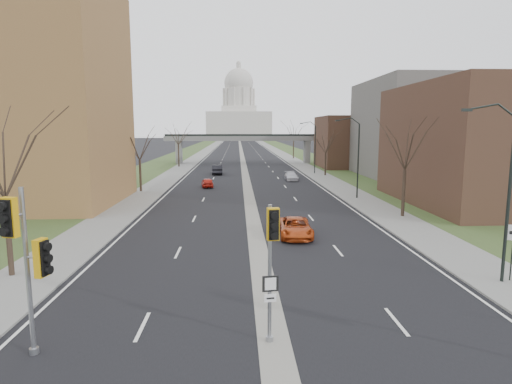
{
  "coord_description": "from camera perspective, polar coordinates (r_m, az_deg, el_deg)",
  "views": [
    {
      "loc": [
        -1.27,
        -13.78,
        7.62
      ],
      "look_at": [
        -0.26,
        9.62,
        4.14
      ],
      "focal_mm": 30.0,
      "sensor_mm": 36.0,
      "label": 1
    }
  ],
  "objects": [
    {
      "name": "car_left_far",
      "position": [
        72.41,
        -5.23,
        3.0
      ],
      "size": [
        2.04,
        4.91,
        1.58
      ],
      "primitive_type": "imported",
      "rotation": [
        0.0,
        0.0,
        3.22
      ],
      "color": "black",
      "rests_on": "ground"
    },
    {
      "name": "commercial_block_near",
      "position": [
        48.86,
        28.82,
        5.51
      ],
      "size": [
        16.0,
        20.0,
        12.0
      ],
      "primitive_type": "cube",
      "color": "#492D22",
      "rests_on": "ground"
    },
    {
      "name": "signal_pole_median",
      "position": [
        14.8,
        2.1,
        -7.7
      ],
      "size": [
        0.59,
        0.83,
        5.02
      ],
      "rotation": [
        0.0,
        0.0,
        0.14
      ],
      "color": "gray",
      "rests_on": "ground"
    },
    {
      "name": "tree_right_a",
      "position": [
        38.54,
        19.39,
        6.52
      ],
      "size": [
        7.2,
        7.2,
        9.4
      ],
      "color": "#382B21",
      "rests_on": "sidewalk_right"
    },
    {
      "name": "sidewalk_left",
      "position": [
        164.31,
        -6.25,
        5.76
      ],
      "size": [
        4.0,
        600.0,
        0.12
      ],
      "primitive_type": "cube",
      "color": "gray",
      "rests_on": "ground"
    },
    {
      "name": "sidewalk_right",
      "position": [
        164.5,
        2.17,
        5.81
      ],
      "size": [
        4.0,
        600.0,
        0.12
      ],
      "primitive_type": "cube",
      "color": "gray",
      "rests_on": "ground"
    },
    {
      "name": "grass_verge_left",
      "position": [
        164.81,
        -8.34,
        5.73
      ],
      "size": [
        8.0,
        600.0,
        0.1
      ],
      "primitive_type": "cube",
      "color": "#324620",
      "rests_on": "ground"
    },
    {
      "name": "tree_left_b",
      "position": [
        53.11,
        -15.33,
        6.65
      ],
      "size": [
        6.75,
        6.75,
        8.81
      ],
      "color": "#382B21",
      "rests_on": "sidewalk_left"
    },
    {
      "name": "streetlight_near",
      "position": [
        23.29,
        29.46,
        5.73
      ],
      "size": [
        2.61,
        0.2,
        8.7
      ],
      "color": "black",
      "rests_on": "sidewalk_right"
    },
    {
      "name": "tree_right_c",
      "position": [
        109.72,
        5.05,
        8.12
      ],
      "size": [
        7.65,
        7.65,
        9.99
      ],
      "color": "#382B21",
      "rests_on": "sidewalk_right"
    },
    {
      "name": "commercial_block_far",
      "position": [
        87.0,
        13.13,
        6.51
      ],
      "size": [
        14.0,
        14.0,
        10.0
      ],
      "primitive_type": "cube",
      "color": "#492D22",
      "rests_on": "ground"
    },
    {
      "name": "car_right_mid",
      "position": [
        63.73,
        4.72,
        2.11
      ],
      "size": [
        1.81,
        4.26,
        1.22
      ],
      "primitive_type": "imported",
      "rotation": [
        0.0,
        0.0,
        0.02
      ],
      "color": "silver",
      "rests_on": "ground"
    },
    {
      "name": "car_left_near",
      "position": [
        56.44,
        -6.49,
        1.27
      ],
      "size": [
        1.88,
        3.75,
        1.22
      ],
      "primitive_type": "imported",
      "rotation": [
        0.0,
        0.0,
        3.26
      ],
      "color": "red",
      "rests_on": "ground"
    },
    {
      "name": "commercial_block_mid",
      "position": [
        72.0,
        21.72,
        7.76
      ],
      "size": [
        18.0,
        22.0,
        15.0
      ],
      "primitive_type": "cube",
      "color": "#62605A",
      "rests_on": "ground"
    },
    {
      "name": "grass_verge_right",
      "position": [
        165.09,
        4.25,
        5.8
      ],
      "size": [
        8.0,
        600.0,
        0.1
      ],
      "primitive_type": "cube",
      "color": "#324620",
      "rests_on": "ground"
    },
    {
      "name": "road_surface",
      "position": [
        163.97,
        -2.04,
        5.78
      ],
      "size": [
        20.0,
        600.0,
        0.01
      ],
      "primitive_type": "cube",
      "color": "black",
      "rests_on": "ground"
    },
    {
      "name": "tree_right_b",
      "position": [
        70.27,
        9.31,
        6.87
      ],
      "size": [
        6.3,
        6.3,
        8.22
      ],
      "color": "#382B21",
      "rests_on": "sidewalk_right"
    },
    {
      "name": "car_right_near",
      "position": [
        30.59,
        5.26,
        -4.72
      ],
      "size": [
        2.39,
        4.89,
        1.34
      ],
      "primitive_type": "imported",
      "rotation": [
        0.0,
        0.0,
        -0.04
      ],
      "color": "#B23E13",
      "rests_on": "ground"
    },
    {
      "name": "streetlight_mid",
      "position": [
        47.4,
        12.63,
        7.45
      ],
      "size": [
        2.61,
        0.2,
        8.7
      ],
      "color": "black",
      "rests_on": "sidewalk_right"
    },
    {
      "name": "streetlight_far",
      "position": [
        72.83,
        7.29,
        7.86
      ],
      "size": [
        2.61,
        0.2,
        8.7
      ],
      "color": "black",
      "rests_on": "sidewalk_right"
    },
    {
      "name": "signal_pole_left",
      "position": [
        15.75,
        -28.28,
        -6.72
      ],
      "size": [
        1.24,
        0.96,
        5.76
      ],
      "rotation": [
        0.0,
        0.0,
        -0.26
      ],
      "color": "gray",
      "rests_on": "ground"
    },
    {
      "name": "tree_left_a",
      "position": [
        24.76,
        -30.87,
        4.99
      ],
      "size": [
        7.2,
        7.2,
        9.4
      ],
      "color": "#382B21",
      "rests_on": "sidewalk_left"
    },
    {
      "name": "ground",
      "position": [
        15.8,
        2.62,
        -20.38
      ],
      "size": [
        700.0,
        700.0,
        0.0
      ],
      "primitive_type": "plane",
      "color": "black",
      "rests_on": "ground"
    },
    {
      "name": "tree_left_c",
      "position": [
        86.58,
        -10.36,
        7.93
      ],
      "size": [
        7.65,
        7.65,
        9.99
      ],
      "color": "#382B21",
      "rests_on": "sidewalk_left"
    },
    {
      "name": "pedestrian_bridge",
      "position": [
        93.83,
        -1.71,
        6.75
      ],
      "size": [
        34.0,
        3.0,
        6.45
      ],
      "color": "slate",
      "rests_on": "ground"
    },
    {
      "name": "median_strip",
      "position": [
        163.97,
        -2.04,
        5.78
      ],
      "size": [
        1.2,
        600.0,
        0.02
      ],
      "primitive_type": "cube",
      "color": "gray",
      "rests_on": "ground"
    },
    {
      "name": "capitol",
      "position": [
        333.97,
        -2.29,
        10.33
      ],
      "size": [
        48.0,
        42.0,
        55.75
      ],
      "color": "silver",
      "rests_on": "ground"
    }
  ]
}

